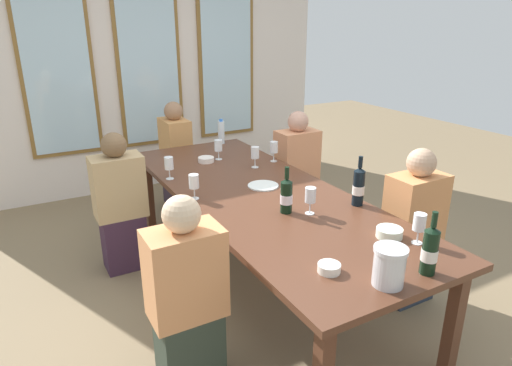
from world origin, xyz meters
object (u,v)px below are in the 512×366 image
Objects in this scene: wine_glass_0 at (194,183)px; seated_person_0 at (187,301)px; wine_bottle_1 at (286,196)px; wine_glass_1 at (169,164)px; white_plate_0 at (263,186)px; seated_person_2 at (121,206)px; seated_person_3 at (296,173)px; seated_person_4 at (176,157)px; dining_table at (260,200)px; wine_bottle_2 at (430,250)px; tasting_bowl_1 at (329,268)px; water_bottle at (221,132)px; wine_glass_5 at (255,153)px; wine_glass_4 at (218,146)px; metal_pitcher at (389,266)px; tasting_bowl_2 at (389,233)px; seated_person_1 at (412,231)px; wine_glass_2 at (419,223)px; wine_glass_3 at (274,148)px; tasting_bowl_0 at (206,160)px; wine_glass_6 at (310,196)px.

seated_person_0 is (-0.37, -0.79, -0.33)m from wine_glass_0.
wine_bottle_1 is 1.73× the size of wine_glass_1.
seated_person_2 is at bearing 144.19° from white_plate_0.
wine_glass_0 is 0.16× the size of seated_person_3.
seated_person_0 is 2.59m from seated_person_4.
seated_person_3 reaches higher than dining_table.
wine_bottle_2 is at bearing -32.73° from seated_person_0.
seated_person_4 is (0.23, 2.86, -0.23)m from tasting_bowl_1.
seated_person_0 is (-1.14, -2.02, -0.33)m from water_bottle.
seated_person_4 reaches higher than wine_glass_5.
tasting_bowl_1 is 0.10× the size of seated_person_3.
wine_glass_0 and wine_glass_4 have the same top height.
white_plate_0 is 1.18× the size of metal_pitcher.
tasting_bowl_2 is 0.65m from seated_person_1.
wine_glass_0 is at bearing -124.95° from wine_glass_4.
dining_table is 0.42m from wine_bottle_1.
seated_person_1 is (0.65, 0.66, -0.34)m from wine_bottle_2.
wine_glass_2 is 1.91m from seated_person_3.
tasting_bowl_1 is 0.65× the size of wine_glass_0.
wine_glass_1 is 1.00× the size of wine_glass_3.
seated_person_1 is (1.28, -1.24, -0.34)m from wine_glass_1.
seated_person_4 is at bearing 89.23° from wine_bottle_1.
seated_person_2 is 1.32m from seated_person_4.
wine_bottle_2 is 2.36× the size of tasting_bowl_0.
wine_glass_4 is at bearing 55.05° from wine_glass_0.
wine_glass_1 and wine_glass_2 have the same top height.
wine_glass_3 and wine_glass_4 have the same top height.
seated_person_0 reaches higher than tasting_bowl_2.
dining_table is 25.34× the size of tasting_bowl_1.
metal_pitcher is at bearing -78.11° from wine_glass_1.
water_bottle is at bearing 86.73° from wine_bottle_2.
wine_glass_4 is 1.33m from wine_glass_6.
wine_bottle_2 is (0.09, -1.41, 0.12)m from white_plate_0.
metal_pitcher is 0.49m from wine_glass_2.
wine_glass_1 is 1.82m from seated_person_1.
tasting_bowl_1 is at bearing -117.86° from wine_glass_6.
wine_glass_3 is at bearing 62.89° from wine_bottle_1.
seated_person_3 is at bearing 72.56° from wine_bottle_2.
wine_glass_3 is 1.00× the size of wine_glass_6.
water_bottle is at bearing 82.62° from wine_glass_6.
seated_person_1 is (0.74, -0.76, -0.22)m from white_plate_0.
tasting_bowl_1 is 0.10× the size of seated_person_2.
tasting_bowl_0 is 0.12× the size of seated_person_4.
seated_person_2 is at bearing -172.58° from wine_glass_4.
water_bottle is at bearing 103.98° from seated_person_1.
wine_bottle_2 is at bearing -86.25° from white_plate_0.
dining_table is 0.59m from wine_glass_5.
wine_bottle_1 reaches higher than tasting_bowl_1.
seated_person_1 is at bearing -38.96° from dining_table.
wine_glass_3 is 0.52m from seated_person_3.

